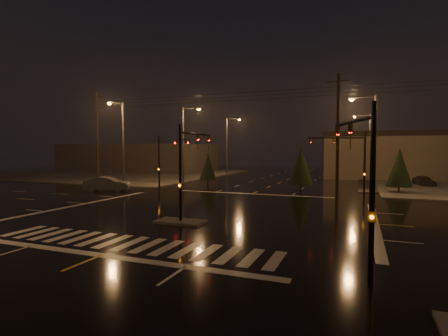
# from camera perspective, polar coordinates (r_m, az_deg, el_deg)

# --- Properties ---
(ground) EXTENTS (140.00, 140.00, 0.00)m
(ground) POSITION_cam_1_polar(r_m,az_deg,el_deg) (25.19, -2.73, -7.19)
(ground) COLOR black
(ground) RESTS_ON ground
(sidewalk_nw) EXTENTS (36.00, 36.00, 0.12)m
(sidewalk_nw) POSITION_cam_1_polar(r_m,az_deg,el_deg) (66.32, -15.96, -0.91)
(sidewalk_nw) COLOR #47443F
(sidewalk_nw) RESTS_ON ground
(median_island) EXTENTS (3.00, 1.60, 0.15)m
(median_island) POSITION_cam_1_polar(r_m,az_deg,el_deg) (21.65, -7.10, -8.70)
(median_island) COLOR #47443F
(median_island) RESTS_ON ground
(crosswalk) EXTENTS (15.00, 2.60, 0.01)m
(crosswalk) POSITION_cam_1_polar(r_m,az_deg,el_deg) (17.55, -15.06, -11.79)
(crosswalk) COLOR beige
(crosswalk) RESTS_ON ground
(stop_bar_near) EXTENTS (16.00, 0.50, 0.01)m
(stop_bar_near) POSITION_cam_1_polar(r_m,az_deg,el_deg) (16.04, -19.41, -13.28)
(stop_bar_near) COLOR beige
(stop_bar_near) RESTS_ON ground
(stop_bar_far) EXTENTS (16.00, 0.50, 0.01)m
(stop_bar_far) POSITION_cam_1_polar(r_m,az_deg,el_deg) (35.40, 4.56, -4.23)
(stop_bar_far) COLOR beige
(stop_bar_far) RESTS_ON ground
(commercial_block) EXTENTS (30.00, 18.00, 5.60)m
(commercial_block) POSITION_cam_1_polar(r_m,az_deg,el_deg) (78.84, -13.60, 1.71)
(commercial_block) COLOR #3E3937
(commercial_block) RESTS_ON ground
(signal_mast_median) EXTENTS (0.25, 4.59, 6.00)m
(signal_mast_median) POSITION_cam_1_polar(r_m,az_deg,el_deg) (22.03, -6.01, 1.16)
(signal_mast_median) COLOR black
(signal_mast_median) RESTS_ON ground
(signal_mast_ne) EXTENTS (4.84, 1.86, 6.00)m
(signal_mast_ne) POSITION_cam_1_polar(r_m,az_deg,el_deg) (32.78, 20.25, 1.66)
(signal_mast_ne) COLOR black
(signal_mast_ne) RESTS_ON ground
(signal_mast_nw) EXTENTS (4.84, 1.86, 6.00)m
(signal_mast_nw) POSITION_cam_1_polar(r_m,az_deg,el_deg) (38.19, -9.58, 1.96)
(signal_mast_nw) COLOR black
(signal_mast_nw) RESTS_ON ground
(signal_mast_se) EXTENTS (1.55, 3.87, 6.00)m
(signal_mast_se) POSITION_cam_1_polar(r_m,az_deg,el_deg) (12.90, 21.80, -0.52)
(signal_mast_se) COLOR black
(signal_mast_se) RESTS_ON ground
(streetlight_1) EXTENTS (2.77, 0.32, 10.00)m
(streetlight_1) POSITION_cam_1_polar(r_m,az_deg,el_deg) (45.89, -6.36, 4.67)
(streetlight_1) COLOR #38383A
(streetlight_1) RESTS_ON ground
(streetlight_2) EXTENTS (2.77, 0.32, 10.00)m
(streetlight_2) POSITION_cam_1_polar(r_m,az_deg,el_deg) (60.52, 0.72, 4.28)
(streetlight_2) COLOR #38383A
(streetlight_2) RESTS_ON ground
(streetlight_3) EXTENTS (2.77, 0.32, 10.00)m
(streetlight_3) POSITION_cam_1_polar(r_m,az_deg,el_deg) (38.67, 22.98, 4.76)
(streetlight_3) COLOR #38383A
(streetlight_3) RESTS_ON ground
(streetlight_4) EXTENTS (2.77, 0.32, 10.00)m
(streetlight_4) POSITION_cam_1_polar(r_m,az_deg,el_deg) (58.66, 22.42, 4.09)
(streetlight_4) COLOR #38383A
(streetlight_4) RESTS_ON ground
(streetlight_5) EXTENTS (0.32, 2.77, 10.00)m
(streetlight_5) POSITION_cam_1_polar(r_m,az_deg,el_deg) (42.75, -16.40, 4.69)
(streetlight_5) COLOR #38383A
(streetlight_5) RESTS_ON ground
(utility_pole_0) EXTENTS (2.20, 0.32, 12.00)m
(utility_pole_0) POSITION_cam_1_polar(r_m,az_deg,el_deg) (48.74, -19.98, 4.79)
(utility_pole_0) COLOR black
(utility_pole_0) RESTS_ON ground
(utility_pole_1) EXTENTS (2.20, 0.32, 12.00)m
(utility_pole_1) POSITION_cam_1_polar(r_m,az_deg,el_deg) (36.73, 18.09, 5.47)
(utility_pole_1) COLOR black
(utility_pole_1) RESTS_ON ground
(conifer_0) EXTENTS (2.53, 2.53, 4.65)m
(conifer_0) POSITION_cam_1_polar(r_m,az_deg,el_deg) (39.85, 26.71, 0.12)
(conifer_0) COLOR black
(conifer_0) RESTS_ON ground
(conifer_3) EXTENTS (2.13, 2.13, 4.03)m
(conifer_3) POSITION_cam_1_polar(r_m,az_deg,el_deg) (43.83, -2.64, 0.26)
(conifer_3) COLOR black
(conifer_3) RESTS_ON ground
(conifer_4) EXTENTS (2.61, 2.61, 4.78)m
(conifer_4) POSITION_cam_1_polar(r_m,az_deg,el_deg) (39.13, 12.45, 0.41)
(conifer_4) COLOR black
(conifer_4) RESTS_ON ground
(car_parked) EXTENTS (2.52, 4.16, 1.32)m
(car_parked) POSITION_cam_1_polar(r_m,az_deg,el_deg) (49.42, 29.85, -1.80)
(car_parked) COLOR black
(car_parked) RESTS_ON ground
(car_crossing) EXTENTS (5.07, 3.30, 1.58)m
(car_crossing) POSITION_cam_1_polar(r_m,az_deg,el_deg) (39.51, -18.49, -2.48)
(car_crossing) COLOR slate
(car_crossing) RESTS_ON ground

